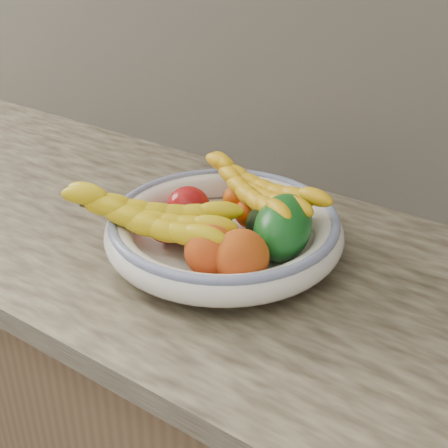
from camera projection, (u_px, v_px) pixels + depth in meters
kitchen_counter at (231, 431)px, 1.27m from camera, size 2.44×0.66×1.40m
fruit_bowl at (224, 230)px, 1.02m from camera, size 0.39×0.39×0.08m
clementine_back_left at (238, 199)px, 1.11m from camera, size 0.06×0.06×0.05m
clementine_back_right at (264, 207)px, 1.08m from camera, size 0.06×0.06×0.05m
clementine_back_mid at (250, 213)px, 1.06m from camera, size 0.06×0.06×0.05m
tomato_left at (188, 206)px, 1.06m from camera, size 0.08×0.08×0.07m
tomato_near_left at (167, 225)px, 1.01m from camera, size 0.09×0.09×0.06m
avocado_center at (210, 225)px, 1.00m from camera, size 0.08×0.11×0.07m
avocado_right at (273, 222)px, 1.01m from camera, size 0.08×0.11×0.08m
green_mango at (283, 227)px, 0.97m from camera, size 0.16×0.17×0.12m
peach_front at (210, 251)px, 0.93m from camera, size 0.10×0.10×0.08m
peach_right at (241, 257)px, 0.91m from camera, size 0.09×0.09×0.08m
banana_bunch_back at (256, 194)px, 1.05m from camera, size 0.30×0.19×0.08m
banana_bunch_front at (149, 221)px, 0.98m from camera, size 0.32×0.21×0.08m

